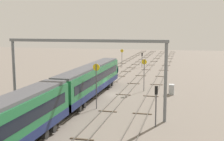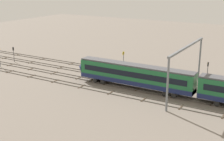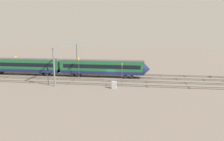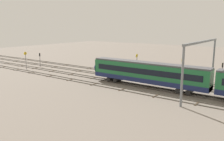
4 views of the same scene
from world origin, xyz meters
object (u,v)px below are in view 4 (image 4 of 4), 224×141
object	(u,v)px
signal_light_trackside_approach	(222,70)
relay_cabinet	(151,71)
overhead_gantry	(202,54)
speed_sign_distant_end	(26,58)
signal_light_trackside_departure	(40,58)
speed_sign_near_foreground	(137,62)
speed_sign_far_trackside	(182,69)

from	to	relation	value
signal_light_trackside_approach	relay_cabinet	xyz separation A→B (m)	(16.62, -0.99, -2.13)
overhead_gantry	speed_sign_distant_end	xyz separation A→B (m)	(45.42, 4.95, -3.83)
speed_sign_distant_end	signal_light_trackside_departure	bearing A→B (deg)	-79.70
speed_sign_near_foreground	speed_sign_distant_end	size ratio (longest dim) A/B	1.10
signal_light_trackside_departure	relay_cabinet	bearing A→B (deg)	-163.81
signal_light_trackside_approach	overhead_gantry	bearing A→B (deg)	76.89
speed_sign_near_foreground	relay_cabinet	world-z (taller)	speed_sign_near_foreground
overhead_gantry	relay_cabinet	distance (m)	18.57
overhead_gantry	speed_sign_distant_end	distance (m)	45.85
speed_sign_near_foreground	speed_sign_far_trackside	world-z (taller)	speed_sign_far_trackside
overhead_gantry	signal_light_trackside_departure	distance (m)	46.61
overhead_gantry	relay_cabinet	world-z (taller)	overhead_gantry
signal_light_trackside_departure	relay_cabinet	world-z (taller)	signal_light_trackside_departure
speed_sign_distant_end	overhead_gantry	bearing A→B (deg)	-173.78
speed_sign_near_foreground	speed_sign_far_trackside	distance (m)	13.35
signal_light_trackside_approach	speed_sign_distant_end	bearing A→B (deg)	16.03
relay_cabinet	speed_sign_far_trackside	bearing A→B (deg)	140.16
speed_sign_far_trackside	signal_light_trackside_departure	distance (m)	42.96
speed_sign_distant_end	signal_light_trackside_approach	size ratio (longest dim) A/B	1.10
overhead_gantry	speed_sign_distant_end	bearing A→B (deg)	6.22
speed_sign_near_foreground	signal_light_trackside_departure	bearing A→B (deg)	8.55
speed_sign_distant_end	signal_light_trackside_approach	bearing A→B (deg)	-163.97
overhead_gantry	speed_sign_near_foreground	size ratio (longest dim) A/B	3.62
overhead_gantry	relay_cabinet	xyz separation A→B (m)	(14.60, -9.66, -6.20)
signal_light_trackside_approach	signal_light_trackside_departure	distance (m)	49.12
speed_sign_distant_end	signal_light_trackside_approach	xyz separation A→B (m)	(-47.44, -13.63, -0.24)
signal_light_trackside_departure	speed_sign_far_trackside	bearing A→B (deg)	179.91
speed_sign_far_trackside	signal_light_trackside_departure	world-z (taller)	speed_sign_far_trackside
overhead_gantry	relay_cabinet	size ratio (longest dim) A/B	12.10
overhead_gantry	signal_light_trackside_departure	bearing A→B (deg)	-0.53
signal_light_trackside_departure	speed_sign_near_foreground	bearing A→B (deg)	-171.45
speed_sign_near_foreground	relay_cabinet	bearing A→B (deg)	-106.26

